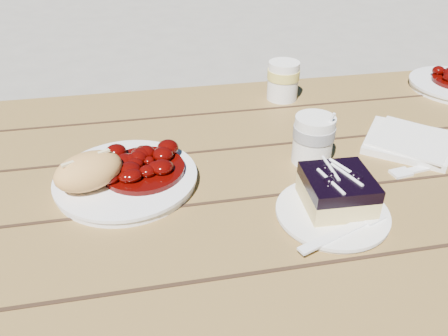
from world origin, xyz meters
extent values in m
cube|color=brown|center=(0.00, 0.00, 0.72)|extent=(2.00, 0.80, 0.05)
cube|color=brown|center=(0.00, 0.65, 0.44)|extent=(1.80, 0.25, 0.04)
cube|color=brown|center=(-0.80, 0.65, 0.21)|extent=(0.06, 0.06, 0.42)
cylinder|color=white|center=(-0.44, 0.00, 0.76)|extent=(0.23, 0.23, 0.02)
ellipsoid|color=tan|center=(-0.50, -0.02, 0.79)|extent=(0.13, 0.12, 0.06)
cylinder|color=white|center=(-0.13, -0.15, 0.76)|extent=(0.17, 0.17, 0.01)
cube|color=#DEC779|center=(-0.12, -0.13, 0.78)|extent=(0.10, 0.10, 0.03)
cube|color=black|center=(-0.12, -0.13, 0.80)|extent=(0.10, 0.10, 0.02)
cylinder|color=white|center=(-0.11, 0.01, 0.79)|extent=(0.07, 0.07, 0.09)
cube|color=white|center=(0.10, 0.03, 0.76)|extent=(0.21, 0.21, 0.01)
cylinder|color=white|center=(-0.08, 0.29, 0.79)|extent=(0.07, 0.07, 0.09)
camera|label=1|loc=(-0.39, -0.63, 1.18)|focal=35.00mm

